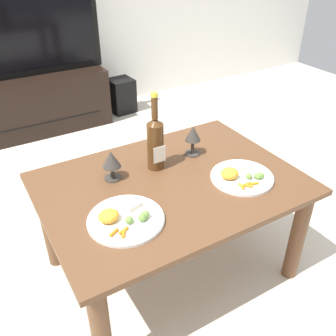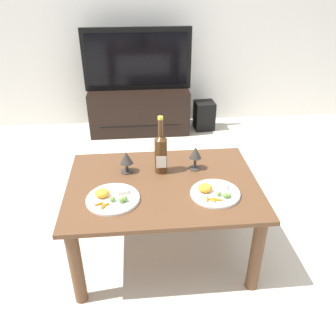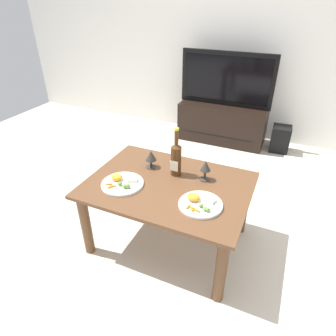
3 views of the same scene
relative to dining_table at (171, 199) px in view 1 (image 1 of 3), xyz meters
name	(u,v)px [view 1 (image 1 of 3)]	position (x,y,z in m)	size (l,w,h in m)	color
ground_plane	(171,267)	(0.00, 0.00, -0.43)	(6.40, 6.40, 0.00)	beige
dining_table	(171,199)	(0.00, 0.00, 0.00)	(1.09, 0.79, 0.52)	brown
tv_stand	(42,102)	(-0.10, 1.89, -0.19)	(1.04, 0.42, 0.47)	black
tv_screen	(29,35)	(-0.10, 1.89, 0.34)	(1.08, 0.05, 0.61)	black
floor_speaker	(122,95)	(0.60, 1.88, -0.27)	(0.21, 0.21, 0.31)	black
wine_bottle	(156,141)	(0.00, 0.13, 0.23)	(0.07, 0.08, 0.35)	#4C2D14
goblet_left	(111,161)	(-0.20, 0.15, 0.18)	(0.08, 0.08, 0.13)	#38332D
goblet_right	(193,135)	(0.21, 0.15, 0.19)	(0.07, 0.07, 0.15)	#38332D
dinner_plate_left	(125,218)	(-0.28, -0.13, 0.11)	(0.29, 0.29, 0.05)	white
dinner_plate_right	(241,176)	(0.27, -0.13, 0.11)	(0.27, 0.27, 0.06)	white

